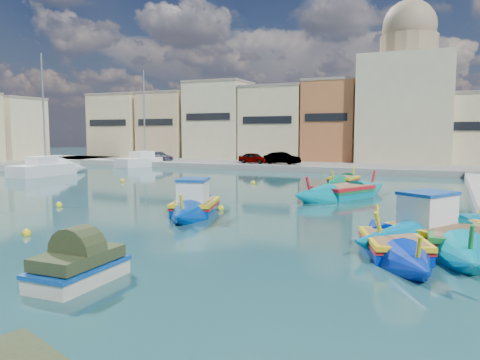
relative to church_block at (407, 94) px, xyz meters
The scene contains 15 objects.
ground 42.08m from the church_block, 104.04° to the right, with size 160.00×160.00×0.00m, color #163B44.
north_quay 15.16m from the church_block, 141.34° to the right, with size 80.00×8.00×0.60m, color gray.
north_townhouses 4.81m from the church_block, 169.17° to the right, with size 83.20×7.87×10.19m.
church_block is the anchor object (origin of this frame).
parked_cars 21.71m from the church_block, 152.36° to the right, with size 19.86×1.99×1.31m.
luzzu_turquoise_cabin 40.05m from the church_block, 83.85° to the right, with size 6.46×8.76×2.92m.
luzzu_blue_cabin 39.02m from the church_block, 100.38° to the right, with size 4.09×8.03×2.77m.
luzzu_cyan_mid 30.01m from the church_block, 92.57° to the right, with size 5.87×9.09×2.68m.
luzzu_green 22.97m from the church_block, 97.45° to the right, with size 2.64×7.04×2.16m.
luzzu_blue_south 42.60m from the church_block, 85.84° to the right, with size 4.17×7.81×2.21m.
luzzu_cyan_south 41.30m from the church_block, 82.91° to the right, with size 2.74×8.16×2.49m.
tender_near 49.12m from the church_block, 95.26° to the right, with size 1.54×2.76×1.35m.
yacht_north 30.77m from the church_block, 160.11° to the right, with size 4.66×9.44×12.14m.
yacht_midnorth 38.97m from the church_block, 141.61° to the right, with size 2.75×8.64×12.19m.
mooring_buoys 35.01m from the church_block, 104.87° to the right, with size 23.09×24.50×0.36m.
Camera 1 is at (14.54, -17.73, 4.06)m, focal length 35.00 mm.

